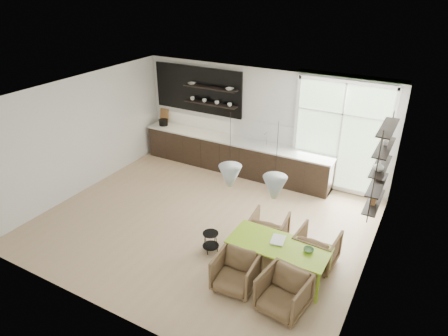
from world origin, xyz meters
TOP-DOWN VIEW (x-y plane):
  - room at (0.58, 1.10)m, footprint 7.02×6.01m
  - kitchen_run at (-0.70, 2.69)m, footprint 5.54×0.69m
  - right_shelving at (3.36, 1.17)m, footprint 0.26×1.22m
  - dining_table at (2.10, -0.77)m, footprint 1.83×0.83m
  - armchair_back_left at (1.58, 0.03)m, footprint 0.79×0.81m
  - armchair_back_right at (2.64, -0.12)m, footprint 0.80×0.82m
  - armchair_front_left at (1.59, -1.46)m, footprint 0.77×0.79m
  - armchair_front_right at (2.52, -1.54)m, footprint 0.84×0.86m
  - wire_stool at (0.67, -0.78)m, footprint 0.34×0.34m
  - table_book at (1.93, -0.69)m, footprint 0.29×0.36m
  - table_bowl at (2.64, -0.70)m, footprint 0.23×0.23m

SIDE VIEW (x-z plane):
  - wire_stool at x=0.67m, z-range 0.06..0.49m
  - armchair_back_left at x=1.58m, z-range 0.00..0.67m
  - armchair_front_left at x=1.59m, z-range 0.00..0.68m
  - armchair_front_right at x=2.52m, z-range 0.00..0.70m
  - armchair_back_right at x=2.64m, z-range 0.00..0.71m
  - kitchen_run at x=-0.70m, z-range -0.78..1.97m
  - dining_table at x=2.10m, z-range 0.29..0.95m
  - table_book at x=1.93m, z-range 0.67..0.70m
  - table_bowl at x=2.64m, z-range 0.67..0.72m
  - room at x=0.58m, z-range 0.00..2.92m
  - right_shelving at x=3.36m, z-range 0.70..2.60m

